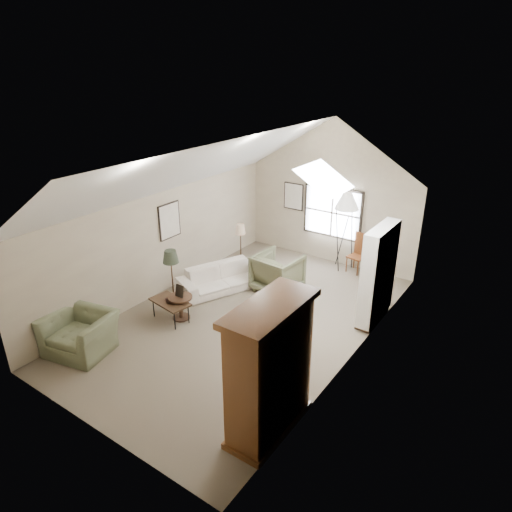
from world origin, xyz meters
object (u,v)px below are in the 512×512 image
Objects in this scene: side_chair at (357,253)px; armoire at (270,370)px; armchair_near at (80,333)px; armchair_far at (278,272)px; coffee_table at (171,310)px; side_table at (181,307)px; sofa at (222,278)px.

armoire is at bearing -68.25° from side_chair.
armchair_near is 1.17× the size of armchair_far.
side_chair is at bearing 62.97° from coffee_table.
armoire is at bearing 124.92° from armchair_far.
armoire is at bearing -25.57° from side_table.
armchair_far is at bearing 54.64° from armchair_near.
armoire reaches higher than side_table.
armchair_far reaches higher than sofa.
side_chair reaches higher than armchair_near.
armchair_far is at bearing -108.61° from side_chair.
coffee_table is at bearing 69.56° from armchair_far.
armchair_far is 2.82m from coffee_table.
armchair_near is 1.15× the size of side_chair.
coffee_table is at bearing 57.99° from armchair_near.
side_chair is (2.24, 4.47, 0.27)m from side_table.
coffee_table is 1.70× the size of side_table.
coffee_table is at bearing -126.42° from side_table.
armoire is 4.26m from armchair_near.
sofa is 1.60m from side_table.
side_table is 0.50× the size of side_chair.
coffee_table is at bearing 157.75° from armoire.
coffee_table is 0.23m from side_table.
sofa reaches higher than side_table.
armchair_far reaches higher than side_table.
armoire is 3.92m from coffee_table.
coffee_table is 0.86× the size of side_chair.
armchair_far is 1.15× the size of coffee_table.
armoire is at bearing -22.25° from coffee_table.
armchair_far is (1.83, 4.40, 0.08)m from armchair_near.
sofa is 3.71m from side_chair.
armchair_far is at bearing 65.13° from coffee_table.
armchair_near is 1.96m from coffee_table.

